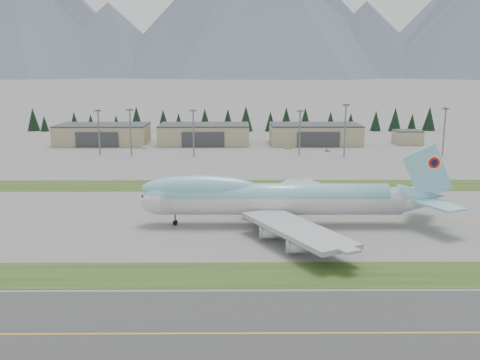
{
  "coord_description": "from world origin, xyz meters",
  "views": [
    {
      "loc": [
        2.37,
        -138.64,
        40.7
      ],
      "look_at": [
        3.42,
        16.42,
        8.0
      ],
      "focal_mm": 40.0,
      "sensor_mm": 36.0,
      "label": 1
    }
  ],
  "objects_px": {
    "hangar_left": "(103,134)",
    "service_vehicle_c": "(327,151)",
    "service_vehicle_b": "(288,149)",
    "hangar_center": "(204,134)",
    "hangar_right": "(315,134)",
    "boeing_747_freighter": "(278,198)",
    "service_vehicle_a": "(144,148)"
  },
  "relations": [
    {
      "from": "boeing_747_freighter",
      "to": "service_vehicle_a",
      "type": "relative_size",
      "value": 21.76
    },
    {
      "from": "hangar_center",
      "to": "service_vehicle_c",
      "type": "bearing_deg",
      "value": -23.27
    },
    {
      "from": "service_vehicle_b",
      "to": "boeing_747_freighter",
      "type": "bearing_deg",
      "value": 159.88
    },
    {
      "from": "hangar_center",
      "to": "service_vehicle_b",
      "type": "xyz_separation_m",
      "value": [
        43.74,
        -18.81,
        -5.39
      ]
    },
    {
      "from": "hangar_center",
      "to": "hangar_left",
      "type": "bearing_deg",
      "value": 180.0
    },
    {
      "from": "hangar_right",
      "to": "service_vehicle_c",
      "type": "distance_m",
      "value": 27.52
    },
    {
      "from": "hangar_center",
      "to": "hangar_right",
      "type": "relative_size",
      "value": 1.0
    },
    {
      "from": "hangar_center",
      "to": "service_vehicle_b",
      "type": "bearing_deg",
      "value": -23.27
    },
    {
      "from": "service_vehicle_b",
      "to": "service_vehicle_c",
      "type": "xyz_separation_m",
      "value": [
        18.75,
        -8.06,
        0.0
      ]
    },
    {
      "from": "hangar_left",
      "to": "service_vehicle_c",
      "type": "relative_size",
      "value": 13.07
    },
    {
      "from": "hangar_right",
      "to": "service_vehicle_a",
      "type": "relative_size",
      "value": 12.79
    },
    {
      "from": "hangar_center",
      "to": "hangar_right",
      "type": "distance_m",
      "value": 60.0
    },
    {
      "from": "service_vehicle_a",
      "to": "hangar_center",
      "type": "bearing_deg",
      "value": 6.67
    },
    {
      "from": "service_vehicle_c",
      "to": "service_vehicle_a",
      "type": "bearing_deg",
      "value": 158.88
    },
    {
      "from": "boeing_747_freighter",
      "to": "service_vehicle_b",
      "type": "height_order",
      "value": "boeing_747_freighter"
    },
    {
      "from": "boeing_747_freighter",
      "to": "hangar_right",
      "type": "xyz_separation_m",
      "value": [
        31.81,
        152.98,
        -1.77
      ]
    },
    {
      "from": "hangar_left",
      "to": "service_vehicle_c",
      "type": "bearing_deg",
      "value": -12.88
    },
    {
      "from": "hangar_left",
      "to": "service_vehicle_b",
      "type": "relative_size",
      "value": 13.17
    },
    {
      "from": "boeing_747_freighter",
      "to": "service_vehicle_c",
      "type": "relative_size",
      "value": 22.24
    },
    {
      "from": "hangar_left",
      "to": "hangar_center",
      "type": "bearing_deg",
      "value": 0.0
    },
    {
      "from": "hangar_right",
      "to": "service_vehicle_b",
      "type": "bearing_deg",
      "value": -130.84
    },
    {
      "from": "service_vehicle_c",
      "to": "hangar_right",
      "type": "bearing_deg",
      "value": 80.68
    },
    {
      "from": "boeing_747_freighter",
      "to": "hangar_right",
      "type": "relative_size",
      "value": 1.7
    },
    {
      "from": "boeing_747_freighter",
      "to": "service_vehicle_a",
      "type": "height_order",
      "value": "boeing_747_freighter"
    },
    {
      "from": "hangar_center",
      "to": "service_vehicle_c",
      "type": "relative_size",
      "value": 13.07
    },
    {
      "from": "hangar_left",
      "to": "service_vehicle_c",
      "type": "height_order",
      "value": "hangar_left"
    },
    {
      "from": "hangar_right",
      "to": "service_vehicle_b",
      "type": "relative_size",
      "value": 13.17
    },
    {
      "from": "hangar_left",
      "to": "service_vehicle_c",
      "type": "xyz_separation_m",
      "value": [
        117.49,
        -26.87,
        -5.39
      ]
    },
    {
      "from": "hangar_right",
      "to": "service_vehicle_a",
      "type": "height_order",
      "value": "hangar_right"
    },
    {
      "from": "boeing_747_freighter",
      "to": "hangar_left",
      "type": "xyz_separation_m",
      "value": [
        -83.19,
        152.98,
        -1.77
      ]
    },
    {
      "from": "hangar_left",
      "to": "service_vehicle_b",
      "type": "bearing_deg",
      "value": -10.78
    },
    {
      "from": "hangar_center",
      "to": "service_vehicle_a",
      "type": "xyz_separation_m",
      "value": [
        -30.05,
        -16.32,
        -5.39
      ]
    }
  ]
}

